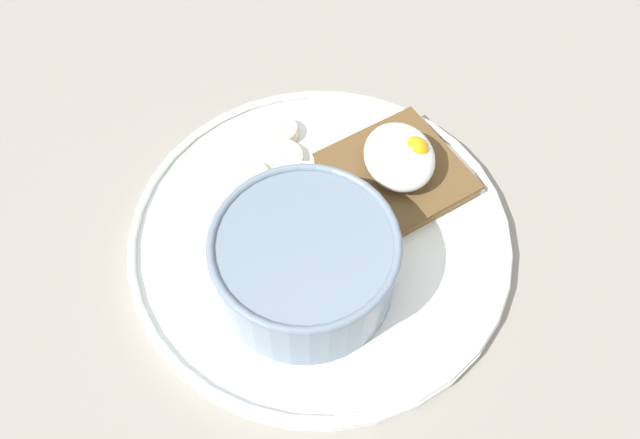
% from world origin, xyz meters
% --- Properties ---
extents(ground_plane, '(1.20, 1.20, 0.02)m').
position_xyz_m(ground_plane, '(0.00, 0.00, 0.01)').
color(ground_plane, gray).
rests_on(ground_plane, ground).
extents(plate, '(0.29, 0.29, 0.02)m').
position_xyz_m(plate, '(0.00, 0.00, 0.03)').
color(plate, white).
rests_on(plate, ground_plane).
extents(oatmeal_bowl, '(0.13, 0.13, 0.06)m').
position_xyz_m(oatmeal_bowl, '(0.04, -0.02, 0.06)').
color(oatmeal_bowl, slate).
rests_on(oatmeal_bowl, plate).
extents(toast_slice, '(0.12, 0.12, 0.01)m').
position_xyz_m(toast_slice, '(-0.03, 0.07, 0.04)').
color(toast_slice, brown).
rests_on(toast_slice, plate).
extents(poached_egg, '(0.06, 0.05, 0.04)m').
position_xyz_m(poached_egg, '(-0.03, 0.07, 0.06)').
color(poached_egg, white).
rests_on(poached_egg, toast_slice).
extents(banana_slice_front, '(0.04, 0.04, 0.01)m').
position_xyz_m(banana_slice_front, '(-0.07, -0.01, 0.04)').
color(banana_slice_front, '#F1E9BD').
rests_on(banana_slice_front, plate).
extents(banana_slice_left, '(0.04, 0.04, 0.01)m').
position_xyz_m(banana_slice_left, '(-0.05, 0.00, 0.04)').
color(banana_slice_left, '#F2E3C4').
rests_on(banana_slice_left, plate).
extents(banana_slice_back, '(0.03, 0.03, 0.02)m').
position_xyz_m(banana_slice_back, '(-0.06, -0.04, 0.04)').
color(banana_slice_back, beige).
rests_on(banana_slice_back, plate).
extents(banana_slice_right, '(0.04, 0.04, 0.01)m').
position_xyz_m(banana_slice_right, '(-0.10, -0.01, 0.04)').
color(banana_slice_right, beige).
rests_on(banana_slice_right, plate).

